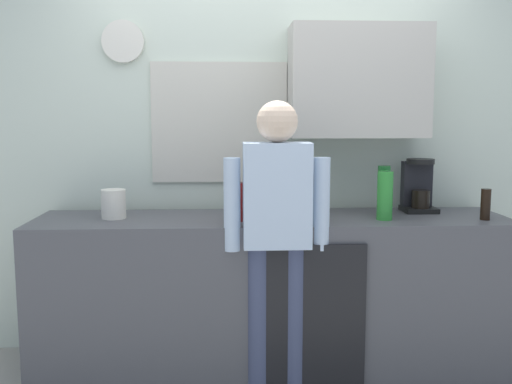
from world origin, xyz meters
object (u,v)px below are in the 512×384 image
person_at_sink (277,223)px  bottle_red_vinegar (240,202)px  bottle_clear_soda (385,196)px  cup_white_mug (278,212)px  bottle_green_wine (384,191)px  bottle_dark_sauce (486,204)px  coffee_maker (418,188)px  bottle_olive_oil (305,195)px  storage_canister (114,204)px

person_at_sink → bottle_red_vinegar: bearing=127.5°
bottle_clear_soda → cup_white_mug: 0.62m
cup_white_mug → person_at_sink: 0.22m
bottle_clear_soda → cup_white_mug: bearing=177.1°
bottle_green_wine → bottle_red_vinegar: 0.87m
bottle_green_wine → bottle_dark_sauce: bottle_green_wine is taller
coffee_maker → bottle_clear_soda: size_ratio=1.18×
bottle_green_wine → bottle_olive_oil: (-0.47, 0.03, -0.02)m
bottle_green_wine → bottle_dark_sauce: bearing=-17.4°
storage_canister → person_at_sink: person_at_sink is taller
bottle_clear_soda → cup_white_mug: bottle_clear_soda is taller
storage_canister → bottle_clear_soda: bearing=-4.4°
coffee_maker → storage_canister: 1.86m
bottle_olive_oil → bottle_red_vinegar: bottle_olive_oil is taller
coffee_maker → bottle_clear_soda: bearing=-135.0°
bottle_clear_soda → person_at_sink: person_at_sink is taller
cup_white_mug → person_at_sink: person_at_sink is taller
bottle_red_vinegar → person_at_sink: 0.29m
storage_canister → person_at_sink: size_ratio=0.11×
bottle_clear_soda → person_at_sink: (-0.64, -0.19, -0.12)m
bottle_olive_oil → cup_white_mug: size_ratio=2.63×
coffee_maker → bottle_olive_oil: coffee_maker is taller
bottle_green_wine → bottle_red_vinegar: (-0.86, -0.13, -0.04)m
bottle_olive_oil → storage_canister: bottle_olive_oil is taller
cup_white_mug → bottle_green_wine: bearing=9.4°
bottle_red_vinegar → cup_white_mug: bottle_red_vinegar is taller
bottle_olive_oil → person_at_sink: person_at_sink is taller
coffee_maker → bottle_olive_oil: size_ratio=1.32×
coffee_maker → person_at_sink: person_at_sink is taller
bottle_red_vinegar → storage_canister: bearing=171.0°
bottle_green_wine → bottle_dark_sauce: 0.58m
bottle_olive_oil → bottle_dark_sauce: bearing=-11.5°
bottle_dark_sauce → bottle_red_vinegar: bottle_red_vinegar is taller
bottle_clear_soda → bottle_olive_oil: bearing=158.5°
person_at_sink → bottle_olive_oil: bearing=53.1°
bottle_dark_sauce → bottle_red_vinegar: (-1.41, 0.04, 0.02)m
bottle_green_wine → bottle_clear_soda: 0.14m
bottle_clear_soda → bottle_green_wine: bearing=77.8°
bottle_green_wine → storage_canister: bottle_green_wine is taller
bottle_olive_oil → bottle_dark_sauce: 1.04m
bottle_clear_soda → cup_white_mug: (-0.61, 0.03, -0.09)m
cup_white_mug → person_at_sink: size_ratio=0.06×
coffee_maker → storage_canister: size_ratio=1.94×
bottle_green_wine → bottle_olive_oil: 0.47m
coffee_maker → bottle_red_vinegar: size_ratio=1.50×
bottle_olive_oil → bottle_green_wine: bearing=-4.3°
bottle_clear_soda → bottle_olive_oil: size_ratio=1.12×
cup_white_mug → storage_canister: (-0.95, 0.09, 0.04)m
person_at_sink → cup_white_mug: bearing=75.8°
cup_white_mug → bottle_red_vinegar: bearing=-173.0°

